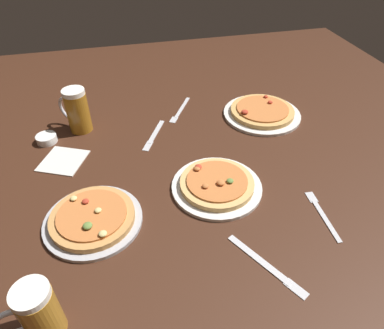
{
  "coord_description": "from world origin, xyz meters",
  "views": [
    {
      "loc": [
        -0.21,
        -0.87,
        0.76
      ],
      "look_at": [
        0.0,
        0.0,
        0.02
      ],
      "focal_mm": 32.28,
      "sensor_mm": 36.0,
      "label": 1
    }
  ],
  "objects_px": {
    "beer_mug_amber": "(77,110)",
    "napkin_folded": "(63,160)",
    "pizza_plate_near": "(93,218)",
    "beer_mug_dark": "(37,312)",
    "pizza_plate_side": "(217,185)",
    "knife_right": "(154,135)",
    "fork_left": "(181,110)",
    "knife_spare": "(266,265)",
    "fork_spare": "(322,214)",
    "ramekin_sauce": "(47,139)",
    "pizza_plate_far": "(262,112)"
  },
  "relations": [
    {
      "from": "knife_right",
      "to": "napkin_folded",
      "type": "bearing_deg",
      "value": -166.31
    },
    {
      "from": "napkin_folded",
      "to": "knife_right",
      "type": "distance_m",
      "value": 0.34
    },
    {
      "from": "pizza_plate_far",
      "to": "knife_spare",
      "type": "relative_size",
      "value": 1.42
    },
    {
      "from": "pizza_plate_far",
      "to": "fork_spare",
      "type": "height_order",
      "value": "pizza_plate_far"
    },
    {
      "from": "pizza_plate_near",
      "to": "fork_left",
      "type": "relative_size",
      "value": 1.45
    },
    {
      "from": "pizza_plate_near",
      "to": "pizza_plate_side",
      "type": "xyz_separation_m",
      "value": [
        0.38,
        0.05,
        -0.0
      ]
    },
    {
      "from": "beer_mug_dark",
      "to": "pizza_plate_far",
      "type": "bearing_deg",
      "value": 42.02
    },
    {
      "from": "pizza_plate_near",
      "to": "knife_spare",
      "type": "relative_size",
      "value": 1.26
    },
    {
      "from": "beer_mug_amber",
      "to": "fork_left",
      "type": "height_order",
      "value": "beer_mug_amber"
    },
    {
      "from": "knife_right",
      "to": "beer_mug_dark",
      "type": "bearing_deg",
      "value": -116.62
    },
    {
      "from": "beer_mug_amber",
      "to": "pizza_plate_near",
      "type": "bearing_deg",
      "value": -85.71
    },
    {
      "from": "pizza_plate_far",
      "to": "fork_spare",
      "type": "distance_m",
      "value": 0.56
    },
    {
      "from": "pizza_plate_near",
      "to": "knife_right",
      "type": "relative_size",
      "value": 1.46
    },
    {
      "from": "beer_mug_amber",
      "to": "fork_left",
      "type": "xyz_separation_m",
      "value": [
        0.41,
        0.05,
        -0.08
      ]
    },
    {
      "from": "beer_mug_dark",
      "to": "knife_right",
      "type": "distance_m",
      "value": 0.76
    },
    {
      "from": "pizza_plate_far",
      "to": "knife_right",
      "type": "bearing_deg",
      "value": -174.99
    },
    {
      "from": "ramekin_sauce",
      "to": "knife_spare",
      "type": "height_order",
      "value": "ramekin_sauce"
    },
    {
      "from": "fork_left",
      "to": "fork_spare",
      "type": "distance_m",
      "value": 0.73
    },
    {
      "from": "napkin_folded",
      "to": "fork_left",
      "type": "relative_size",
      "value": 0.74
    },
    {
      "from": "beer_mug_dark",
      "to": "knife_spare",
      "type": "relative_size",
      "value": 0.68
    },
    {
      "from": "pizza_plate_side",
      "to": "fork_left",
      "type": "distance_m",
      "value": 0.5
    },
    {
      "from": "napkin_folded",
      "to": "knife_right",
      "type": "bearing_deg",
      "value": 13.69
    },
    {
      "from": "knife_right",
      "to": "pizza_plate_far",
      "type": "bearing_deg",
      "value": 5.01
    },
    {
      "from": "pizza_plate_side",
      "to": "knife_right",
      "type": "height_order",
      "value": "pizza_plate_side"
    },
    {
      "from": "fork_spare",
      "to": "beer_mug_amber",
      "type": "bearing_deg",
      "value": 137.62
    },
    {
      "from": "pizza_plate_near",
      "to": "beer_mug_dark",
      "type": "distance_m",
      "value": 0.31
    },
    {
      "from": "pizza_plate_side",
      "to": "knife_right",
      "type": "bearing_deg",
      "value": 113.75
    },
    {
      "from": "pizza_plate_far",
      "to": "pizza_plate_side",
      "type": "relative_size",
      "value": 1.11
    },
    {
      "from": "beer_mug_dark",
      "to": "pizza_plate_near",
      "type": "bearing_deg",
      "value": 69.88
    },
    {
      "from": "pizza_plate_near",
      "to": "beer_mug_amber",
      "type": "relative_size",
      "value": 1.64
    },
    {
      "from": "ramekin_sauce",
      "to": "fork_spare",
      "type": "bearing_deg",
      "value": -35.09
    },
    {
      "from": "beer_mug_amber",
      "to": "ramekin_sauce",
      "type": "xyz_separation_m",
      "value": [
        -0.12,
        -0.06,
        -0.07
      ]
    },
    {
      "from": "knife_spare",
      "to": "pizza_plate_near",
      "type": "bearing_deg",
      "value": 149.35
    },
    {
      "from": "beer_mug_dark",
      "to": "pizza_plate_side",
      "type": "bearing_deg",
      "value": 34.92
    },
    {
      "from": "napkin_folded",
      "to": "fork_spare",
      "type": "height_order",
      "value": "napkin_folded"
    },
    {
      "from": "pizza_plate_far",
      "to": "knife_right",
      "type": "height_order",
      "value": "pizza_plate_far"
    },
    {
      "from": "fork_left",
      "to": "knife_spare",
      "type": "xyz_separation_m",
      "value": [
        0.05,
        -0.8,
        0.0
      ]
    },
    {
      "from": "ramekin_sauce",
      "to": "fork_left",
      "type": "relative_size",
      "value": 0.38
    },
    {
      "from": "beer_mug_dark",
      "to": "fork_spare",
      "type": "xyz_separation_m",
      "value": [
        0.76,
        0.16,
        -0.07
      ]
    },
    {
      "from": "pizza_plate_near",
      "to": "knife_right",
      "type": "bearing_deg",
      "value": 59.0
    },
    {
      "from": "beer_mug_dark",
      "to": "fork_left",
      "type": "distance_m",
      "value": 0.97
    },
    {
      "from": "pizza_plate_far",
      "to": "napkin_folded",
      "type": "height_order",
      "value": "pizza_plate_far"
    },
    {
      "from": "beer_mug_dark",
      "to": "ramekin_sauce",
      "type": "xyz_separation_m",
      "value": [
        -0.05,
        0.73,
        -0.06
      ]
    },
    {
      "from": "beer_mug_amber",
      "to": "fork_spare",
      "type": "bearing_deg",
      "value": -42.38
    },
    {
      "from": "beer_mug_amber",
      "to": "ramekin_sauce",
      "type": "relative_size",
      "value": 2.3
    },
    {
      "from": "pizza_plate_far",
      "to": "fork_left",
      "type": "height_order",
      "value": "pizza_plate_far"
    },
    {
      "from": "beer_mug_amber",
      "to": "napkin_folded",
      "type": "bearing_deg",
      "value": -107.21
    },
    {
      "from": "pizza_plate_far",
      "to": "beer_mug_dark",
      "type": "bearing_deg",
      "value": -137.98
    },
    {
      "from": "ramekin_sauce",
      "to": "knife_spare",
      "type": "distance_m",
      "value": 0.91
    },
    {
      "from": "pizza_plate_near",
      "to": "napkin_folded",
      "type": "distance_m",
      "value": 0.32
    }
  ]
}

